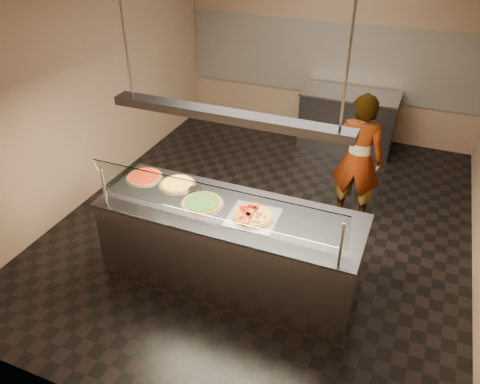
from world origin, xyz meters
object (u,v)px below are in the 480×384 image
at_px(prep_table, 348,120).
at_px(half_pizza_sausage, 262,217).
at_px(pizza_spinach, 202,202).
at_px(pizza_cheese, 178,184).
at_px(worker, 358,159).
at_px(sneeze_guard, 214,203).
at_px(pizza_tomato, 145,177).
at_px(pizza_spatula, 190,185).
at_px(perforated_tray, 253,217).
at_px(serving_counter, 230,245).
at_px(half_pizza_pepperoni, 244,212).
at_px(heat_lamp_housing, 228,116).

bearing_deg(prep_table, half_pizza_sausage, -91.98).
bearing_deg(half_pizza_sausage, pizza_spinach, 177.60).
distance_m(pizza_cheese, prep_table, 3.75).
xyz_separation_m(prep_table, worker, (0.49, -2.03, 0.39)).
distance_m(sneeze_guard, pizza_cheese, 0.95).
xyz_separation_m(sneeze_guard, half_pizza_sausage, (0.36, 0.31, -0.27)).
height_order(pizza_tomato, worker, worker).
bearing_deg(pizza_tomato, prep_table, 65.25).
bearing_deg(pizza_spinach, pizza_spatula, 138.53).
bearing_deg(pizza_tomato, perforated_tray, -9.96).
distance_m(pizza_spinach, pizza_tomato, 0.86).
bearing_deg(pizza_cheese, pizza_spinach, -28.70).
xyz_separation_m(serving_counter, pizza_spinach, (-0.30, -0.01, 0.48)).
relative_size(half_pizza_pepperoni, half_pizza_sausage, 1.00).
xyz_separation_m(pizza_spinach, pizza_cheese, (-0.42, 0.23, -0.00)).
height_order(pizza_cheese, worker, worker).
xyz_separation_m(prep_table, heat_lamp_housing, (-0.49, -3.74, 1.48)).
bearing_deg(perforated_tray, pizza_cheese, 165.68).
xyz_separation_m(half_pizza_pepperoni, half_pizza_sausage, (0.19, -0.01, -0.01)).
height_order(serving_counter, perforated_tray, perforated_tray).
distance_m(serving_counter, pizza_cheese, 0.89).
height_order(pizza_tomato, pizza_spatula, pizza_spatula).
height_order(pizza_tomato, prep_table, pizza_tomato).
distance_m(half_pizza_sausage, pizza_tomato, 1.52).
height_order(sneeze_guard, pizza_cheese, sneeze_guard).
xyz_separation_m(pizza_spinach, worker, (1.29, 1.72, -0.09)).
bearing_deg(pizza_spatula, half_pizza_sausage, -15.97).
height_order(half_pizza_pepperoni, half_pizza_sausage, half_pizza_pepperoni).
relative_size(sneeze_guard, perforated_tray, 4.93).
bearing_deg(pizza_tomato, worker, 35.20).
distance_m(sneeze_guard, prep_table, 4.18).
height_order(sneeze_guard, half_pizza_pepperoni, sneeze_guard).
relative_size(half_pizza_pepperoni, pizza_spinach, 0.92).
bearing_deg(pizza_cheese, prep_table, 71.05).
bearing_deg(pizza_spatula, pizza_cheese, -175.25).
distance_m(serving_counter, pizza_spinach, 0.57).
height_order(serving_counter, half_pizza_sausage, half_pizza_sausage).
xyz_separation_m(sneeze_guard, pizza_spinach, (-0.30, 0.33, -0.28)).
height_order(sneeze_guard, pizza_spatula, sneeze_guard).
height_order(serving_counter, pizza_tomato, pizza_tomato).
distance_m(sneeze_guard, pizza_tomato, 1.29).
relative_size(pizza_spinach, pizza_cheese, 1.10).
distance_m(sneeze_guard, worker, 2.30).
height_order(half_pizza_pepperoni, worker, worker).
bearing_deg(pizza_spinach, sneeze_guard, -47.95).
bearing_deg(half_pizza_sausage, pizza_spatula, 164.03).
bearing_deg(pizza_tomato, sneeze_guard, -26.13).
distance_m(half_pizza_sausage, pizza_cheese, 1.11).
height_order(perforated_tray, prep_table, perforated_tray).
height_order(pizza_spinach, heat_lamp_housing, heat_lamp_housing).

